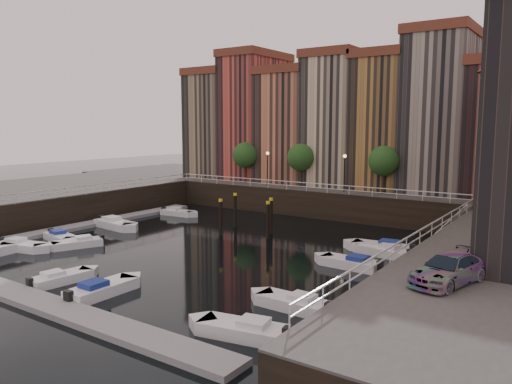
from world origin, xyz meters
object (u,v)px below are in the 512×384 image
Objects in this scene: corner_tower at (506,127)px; gangway at (452,227)px; boat_left_1 at (60,237)px; boat_left_0 at (20,246)px; car_b at (507,219)px; car_c at (449,271)px; boat_left_2 at (115,224)px; mooring_pilings at (248,217)px.

corner_tower reaches higher than gangway.
boat_left_0 is at bearing -75.92° from boat_left_1.
gangway is at bearing 148.57° from car_b.
gangway is 6.54m from car_b.
car_c reaches higher than gangway.
boat_left_2 is 35.53m from car_b.
car_c is (21.94, -14.93, 2.03)m from mooring_pilings.
car_c reaches higher than boat_left_0.
mooring_pilings is 22.36m from car_b.
boat_left_1 is (-12.18, -12.13, -1.31)m from mooring_pilings.
corner_tower is 24.80m from car_c.
boat_left_2 is at bearing 104.94° from boat_left_1.
mooring_pilings is 1.29× the size of car_c.
mooring_pilings is at bearing 55.85° from boat_left_1.
mooring_pilings is at bearing -165.82° from gangway.
boat_left_1 is 0.95× the size of car_c.
gangway reaches higher than boat_left_0.
corner_tower is 2.27× the size of mooring_pilings.
boat_left_2 is at bearing -179.25° from car_c.
corner_tower reaches higher than mooring_pilings.
boat_left_2 is at bearing -156.18° from mooring_pilings.
mooring_pilings is 17.24m from boat_left_1.
corner_tower is at bearing 24.18° from boat_left_0.
gangway is 36.03m from boat_left_0.
gangway is at bearing 118.37° from car_c.
boat_left_2 is at bearing -161.66° from gangway.
gangway is 1.55× the size of boat_left_2.
boat_left_1 is at bearing -149.05° from car_b.
boat_left_0 is 1.06× the size of boat_left_1.
corner_tower reaches higher than car_b.
boat_left_1 is (-29.82, -16.59, -1.58)m from gangway.
boat_left_0 is 38.02m from car_b.
boat_left_1 is 0.97× the size of car_b.
boat_left_2 is 1.14× the size of car_c.
car_b reaches higher than boat_left_0.
car_b is at bearing 12.00° from boat_left_0.
car_b is (34.23, 16.21, 3.40)m from boat_left_0.
mooring_pilings is 13.87m from boat_left_2.
corner_tower is 9.86m from gangway.
gangway is 1.37× the size of mooring_pilings.
car_b is 15.14m from car_c.
mooring_pilings is 1.33× the size of car_b.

